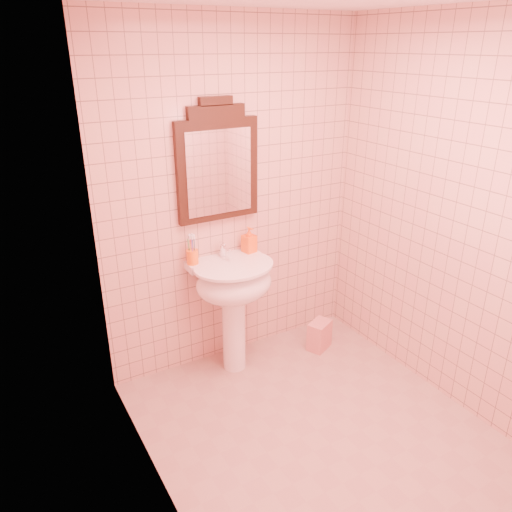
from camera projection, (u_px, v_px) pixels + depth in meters
floor at (317, 430)px, 3.20m from camera, size 2.20×2.20×0.00m
back_wall at (234, 200)px, 3.58m from camera, size 2.00×0.02×2.50m
pedestal_sink at (234, 290)px, 3.57m from camera, size 0.58×0.58×0.86m
faucet at (224, 250)px, 3.58m from camera, size 0.04×0.16×0.11m
mirror at (218, 165)px, 3.39m from camera, size 0.60×0.06×0.83m
toothbrush_cup at (192, 256)px, 3.48m from camera, size 0.08×0.08×0.19m
soap_dispenser at (249, 240)px, 3.66m from camera, size 0.10×0.10×0.19m
towel at (319, 335)px, 4.02m from camera, size 0.23×0.20×0.24m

